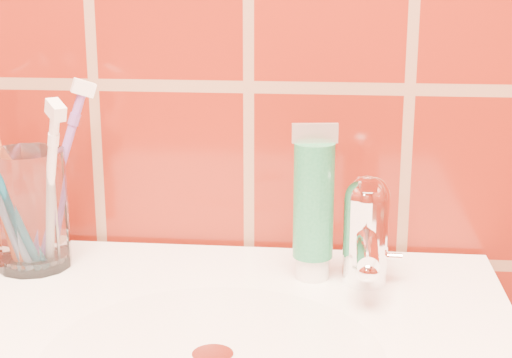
# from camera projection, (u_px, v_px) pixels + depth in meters

# --- Properties ---
(glass_tumbler) EXTENTS (0.11, 0.11, 0.13)m
(glass_tumbler) POSITION_uv_depth(u_px,v_px,m) (31.00, 209.00, 0.87)
(glass_tumbler) COLOR white
(glass_tumbler) RESTS_ON pedestal_sink
(toothpaste_tube) EXTENTS (0.05, 0.04, 0.17)m
(toothpaste_tube) POSITION_uv_depth(u_px,v_px,m) (313.00, 207.00, 0.83)
(toothpaste_tube) COLOR white
(toothpaste_tube) RESTS_ON pedestal_sink
(faucet) EXTENTS (0.05, 0.11, 0.12)m
(faucet) POSITION_uv_depth(u_px,v_px,m) (366.00, 227.00, 0.82)
(faucet) COLOR white
(faucet) RESTS_ON pedestal_sink
(toothbrush_0) EXTENTS (0.14, 0.15, 0.21)m
(toothbrush_0) POSITION_uv_depth(u_px,v_px,m) (50.00, 189.00, 0.84)
(toothbrush_0) COLOR white
(toothbrush_0) RESTS_ON glass_tumbler
(toothbrush_1) EXTENTS (0.14, 0.13, 0.22)m
(toothbrush_1) POSITION_uv_depth(u_px,v_px,m) (58.00, 174.00, 0.88)
(toothbrush_1) COLOR #774AA0
(toothbrush_1) RESTS_ON glass_tumbler
(toothbrush_2) EXTENTS (0.15, 0.17, 0.23)m
(toothbrush_2) POSITION_uv_depth(u_px,v_px,m) (2.00, 187.00, 0.82)
(toothbrush_2) COLOR #0C4D67
(toothbrush_2) RESTS_ON glass_tumbler
(toothbrush_3) EXTENTS (0.15, 0.15, 0.22)m
(toothbrush_3) POSITION_uv_depth(u_px,v_px,m) (4.00, 176.00, 0.87)
(toothbrush_3) COLOR #C45222
(toothbrush_3) RESTS_ON glass_tumbler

